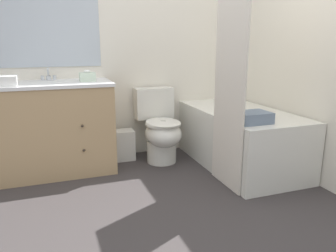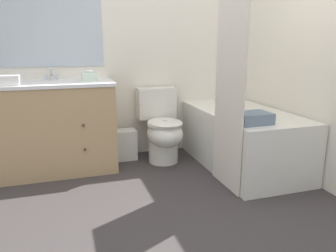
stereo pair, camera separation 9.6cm
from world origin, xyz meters
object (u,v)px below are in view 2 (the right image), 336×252
Objects in this scene: vanity_cabinet at (55,126)px; bath_towel_folded at (253,118)px; toilet at (162,129)px; wastebasket at (126,145)px; sink_faucet at (52,76)px; tissue_box at (89,76)px; hand_towel_folded at (3,80)px; bathtub at (242,138)px.

vanity_cabinet is 3.91× the size of bath_towel_folded.
toilet reaches higher than wastebasket.
tissue_box is (0.34, -0.22, 0.01)m from sink_faucet.
vanity_cabinet is at bearing 23.79° from hand_towel_folded.
tissue_box is 0.53× the size of hand_towel_folded.
tissue_box reaches higher than vanity_cabinet.
hand_towel_folded is at bearing -135.59° from sink_faucet.
sink_faucet reaches higher than vanity_cabinet.
wastebasket is at bearing 154.49° from toilet.
tissue_box reaches higher than toilet.
wastebasket is (0.69, -0.09, -0.74)m from sink_faucet.
wastebasket is 0.83m from tissue_box.
sink_faucet is 0.50× the size of bath_towel_folded.
wastebasket is at bearing 9.05° from vanity_cabinet.
hand_towel_folded is at bearing -175.63° from toilet.
sink_faucet reaches higher than bath_towel_folded.
sink_faucet is 1.01m from wastebasket.
bathtub is 5.29× the size of hand_towel_folded.
toilet is (1.04, -0.26, -0.55)m from sink_faucet.
hand_towel_folded is (-0.38, -0.17, 0.46)m from vanity_cabinet.
wastebasket is 1.41m from bath_towel_folded.
sink_faucet is 1.21m from toilet.
tissue_box is (-0.70, 0.04, 0.55)m from toilet.
bathtub is at bearing -19.82° from sink_faucet.
toilet is 1.53m from hand_towel_folded.
hand_towel_folded is at bearing -168.17° from tissue_box.
bathtub is 9.98× the size of tissue_box.
toilet is at bearing -3.18° from vanity_cabinet.
sink_faucet is 0.41m from tissue_box.
vanity_cabinet is 4.12× the size of hand_towel_folded.
sink_faucet is at bearing 147.23° from tissue_box.
tissue_box is 0.74m from hand_towel_folded.
hand_towel_folded reaches higher than wastebasket.
bath_towel_folded is (0.52, -0.85, 0.26)m from toilet.
bath_towel_folded is at bearing -49.37° from wastebasket.
toilet is 2.63× the size of bath_towel_folded.
hand_towel_folded reaches higher than bath_towel_folded.
wastebasket is 1.18× the size of hand_towel_folded.
wastebasket is 2.22× the size of tissue_box.
tissue_box reaches higher than bathtub.
bathtub is at bearing -16.29° from tissue_box.
toilet is at bearing -3.42° from tissue_box.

